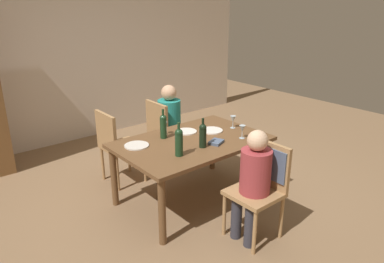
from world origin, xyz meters
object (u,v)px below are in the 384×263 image
object	(u,v)px
chair_far_right	(164,130)
wine_glass_near_right	(164,126)
dinner_plate_host	(212,130)
chair_near	(264,177)
wine_glass_centre	(233,119)
wine_bottle_dark_red	(163,126)
dinner_plate_guest_right	(186,132)
person_man_bearded	(171,120)
wine_bottle_tall_green	(179,141)
wine_glass_near_left	(242,129)
dinner_plate_guest_left	(137,146)
chair_far_left	(116,142)
wine_bottle_short_olive	(203,135)
person_woman_host	(253,178)
dining_table	(192,147)

from	to	relation	value
chair_far_right	wine_glass_near_right	bearing A→B (deg)	-35.03
wine_glass_near_right	dinner_plate_host	size ratio (longest dim) A/B	0.59
chair_near	wine_glass_centre	size ratio (longest dim) A/B	6.17
wine_bottle_dark_red	wine_glass_near_right	size ratio (longest dim) A/B	2.20
wine_glass_near_right	dinner_plate_guest_right	xyz separation A→B (m)	(0.24, -0.09, -0.10)
person_man_bearded	wine_bottle_tall_green	world-z (taller)	person_man_bearded
chair_far_right	wine_glass_near_right	world-z (taller)	chair_far_right
chair_near	wine_glass_centre	bearing A→B (deg)	-29.07
wine_glass_near_left	dinner_plate_host	world-z (taller)	wine_glass_near_left
wine_glass_near_left	dinner_plate_guest_right	bearing A→B (deg)	122.45
wine_glass_near_left	dinner_plate_guest_left	bearing A→B (deg)	151.89
chair_far_left	wine_bottle_dark_red	distance (m)	0.77
wine_bottle_tall_green	wine_bottle_short_olive	xyz separation A→B (m)	(0.32, 0.02, -0.01)
wine_bottle_short_olive	wine_glass_near_right	bearing A→B (deg)	98.99
chair_near	wine_glass_near_left	xyz separation A→B (m)	(0.34, 0.60, 0.23)
person_man_bearded	wine_bottle_short_olive	distance (m)	1.22
person_woman_host	dinner_plate_host	bearing A→B (deg)	-21.58
chair_far_right	chair_far_left	size ratio (longest dim) A/B	1.00
dining_table	wine_bottle_dark_red	distance (m)	0.39
wine_bottle_dark_red	wine_bottle_short_olive	xyz separation A→B (m)	(0.16, -0.47, -0.01)
wine_bottle_dark_red	dinner_plate_guest_left	xyz separation A→B (m)	(-0.36, -0.02, -0.14)
person_man_bearded	dinner_plate_guest_left	size ratio (longest dim) A/B	4.39
chair_near	dinner_plate_host	distance (m)	1.02
wine_bottle_dark_red	dinner_plate_host	world-z (taller)	wine_bottle_dark_red
chair_far_right	person_woman_host	bearing A→B (deg)	-9.38
chair_near	chair_far_left	xyz separation A→B (m)	(-0.57, 1.80, -0.06)
wine_bottle_dark_red	dinner_plate_guest_right	size ratio (longest dim) A/B	1.40
dining_table	wine_glass_centre	world-z (taller)	wine_glass_centre
wine_glass_centre	dinner_plate_host	size ratio (longest dim) A/B	0.59
chair_far_right	dinner_plate_host	distance (m)	0.85
chair_far_right	wine_glass_near_left	bearing A→B (deg)	8.80
person_woman_host	wine_bottle_short_olive	size ratio (longest dim) A/B	3.48
person_man_bearded	wine_bottle_tall_green	bearing A→B (deg)	-33.22
person_man_bearded	wine_glass_near_left	xyz separation A→B (m)	(0.07, -1.21, 0.18)
chair_far_right	wine_glass_near_left	world-z (taller)	chair_far_right
person_man_bearded	dinner_plate_host	size ratio (longest dim) A/B	4.44
wine_glass_near_right	dinner_plate_host	distance (m)	0.56
person_man_bearded	dinner_plate_guest_right	distance (m)	0.72
chair_far_right	wine_glass_centre	size ratio (longest dim) A/B	6.17
chair_near	wine_glass_near_left	bearing A→B (deg)	-29.27
wine_bottle_short_olive	dining_table	bearing A→B (deg)	79.90
chair_far_left	dinner_plate_host	distance (m)	1.17
wine_bottle_dark_red	dinner_plate_guest_left	bearing A→B (deg)	-177.37
wine_bottle_dark_red	wine_glass_near_left	size ratio (longest dim) A/B	2.20
chair_far_left	wine_glass_centre	size ratio (longest dim) A/B	6.17
chair_far_right	wine_glass_centre	world-z (taller)	chair_far_right
wine_bottle_tall_green	dining_table	bearing A→B (deg)	33.26
wine_bottle_tall_green	dinner_plate_host	xyz separation A→B (m)	(0.72, 0.31, -0.14)
wine_glass_centre	dinner_plate_guest_right	world-z (taller)	wine_glass_centre
wine_glass_near_left	wine_glass_centre	size ratio (longest dim) A/B	1.00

